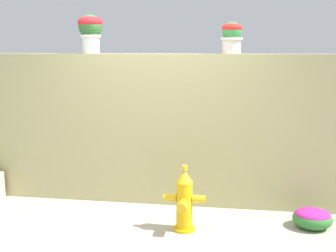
{
  "coord_description": "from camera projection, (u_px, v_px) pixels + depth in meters",
  "views": [
    {
      "loc": [
        0.94,
        -4.18,
        2.01
      ],
      "look_at": [
        0.12,
        1.02,
        1.05
      ],
      "focal_mm": 46.24,
      "sensor_mm": 36.0,
      "label": 1
    }
  ],
  "objects": [
    {
      "name": "stone_wall",
      "position": [
        161.0,
        129.0,
        5.58
      ],
      "size": [
        6.23,
        0.3,
        1.93
      ],
      "primitive_type": "cube",
      "color": "tan",
      "rests_on": "ground"
    },
    {
      "name": "potted_plant_1",
      "position": [
        90.0,
        29.0,
        5.51
      ],
      "size": [
        0.32,
        0.32,
        0.49
      ],
      "color": "silver",
      "rests_on": "stone_wall"
    },
    {
      "name": "fire_hydrant",
      "position": [
        184.0,
        202.0,
        4.76
      ],
      "size": [
        0.46,
        0.36,
        0.74
      ],
      "color": "#E9AE0D",
      "rests_on": "ground"
    },
    {
      "name": "ground_plane",
      "position": [
        141.0,
        240.0,
        4.56
      ],
      "size": [
        24.0,
        24.0,
        0.0
      ],
      "primitive_type": "plane",
      "color": "#9F9B8C"
    },
    {
      "name": "potted_plant_2",
      "position": [
        232.0,
        36.0,
        5.25
      ],
      "size": [
        0.27,
        0.27,
        0.38
      ],
      "color": "beige",
      "rests_on": "stone_wall"
    },
    {
      "name": "flower_bush_left",
      "position": [
        312.0,
        217.0,
        4.87
      ],
      "size": [
        0.44,
        0.4,
        0.23
      ],
      "color": "#2F722D",
      "rests_on": "ground"
    }
  ]
}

